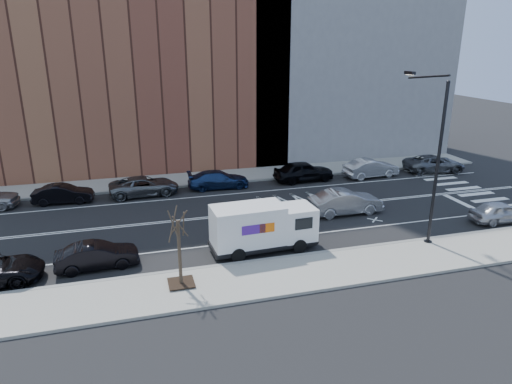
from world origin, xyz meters
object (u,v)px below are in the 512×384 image
far_parked_b (63,194)px  driving_sedan (345,202)px  fedex_van (263,227)px  near_parked_front (500,212)px

far_parked_b → driving_sedan: bearing=-107.9°
driving_sedan → far_parked_b: bearing=67.4°
fedex_van → far_parked_b: size_ratio=1.45×
fedex_van → far_parked_b: fedex_van is taller
fedex_van → near_parked_front: (15.65, -0.12, -0.72)m
fedex_van → near_parked_front: size_ratio=1.49×
far_parked_b → driving_sedan: 19.67m
fedex_van → driving_sedan: size_ratio=1.20×
fedex_van → near_parked_front: bearing=-3.1°
far_parked_b → driving_sedan: size_ratio=0.83×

